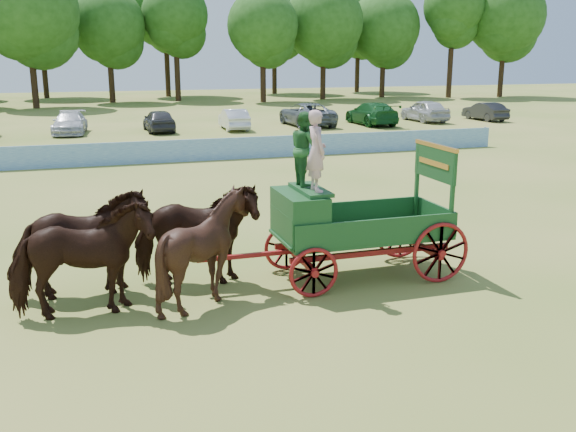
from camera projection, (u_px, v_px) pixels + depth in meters
The scene contains 9 objects.
ground at pixel (500, 269), 15.36m from camera, with size 160.00×160.00×0.00m, color #9A8A45.
horse_lead_left at pixel (81, 260), 12.28m from camera, with size 1.25×2.73×2.31m, color black.
horse_lead_right at pixel (81, 245), 13.29m from camera, with size 1.25×2.73×2.31m, color black.
horse_wheel_left at pixel (205, 249), 12.99m from camera, with size 1.87×2.10×2.31m, color black.
horse_wheel_right at pixel (196, 235), 14.00m from camera, with size 1.25×2.73×2.31m, color black.
farm_dray at pixel (330, 206), 14.24m from camera, with size 6.00×2.00×3.87m.
sponsor_banner at pixel (261, 147), 31.56m from camera, with size 26.00×0.08×1.05m, color #1E5AA7.
parked_cars at pixel (195, 119), 42.60m from camera, with size 48.23×7.66×1.65m.
treeline at pixel (132, 13), 68.37m from camera, with size 90.30×24.33×15.17m.
Camera 1 is at (-9.29, -12.34, 5.00)m, focal length 40.00 mm.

